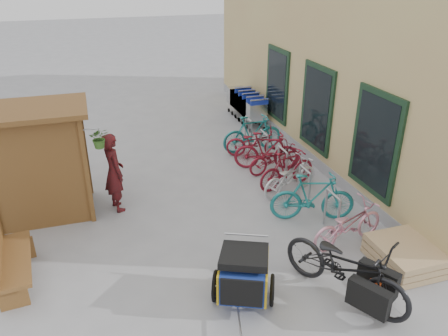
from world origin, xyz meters
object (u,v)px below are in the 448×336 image
object	(u,v)px
child_trailer	(244,273)
bike_6	(255,142)
bike_3	(287,169)
kiosk	(34,148)
cargo_bike	(347,268)
bike_1	(312,197)
person_kiosk	(114,172)
bike_4	(275,158)
bike_0	(348,224)
bike_2	(290,177)
bench	(9,257)
bike_5	(267,151)
shopping_carts	(246,103)
bike_7	(252,134)
pallet_stack	(405,255)

from	to	relation	value
child_trailer	bike_6	bearing A→B (deg)	90.90
child_trailer	bike_3	bearing A→B (deg)	79.33
kiosk	cargo_bike	bearing A→B (deg)	-41.62
kiosk	bike_1	bearing A→B (deg)	-19.89
person_kiosk	bike_4	xyz separation A→B (m)	(4.08, 0.65, -0.49)
bike_3	bike_6	world-z (taller)	bike_3
person_kiosk	bike_0	xyz separation A→B (m)	(4.13, -2.73, -0.45)
person_kiosk	bike_2	distance (m)	4.02
kiosk	bench	xyz separation A→B (m)	(-0.41, -2.26, -1.02)
bike_3	bike_5	bearing A→B (deg)	-9.80
shopping_carts	person_kiosk	bearing A→B (deg)	-135.32
shopping_carts	bike_3	size ratio (longest dim) A/B	1.55
bench	bike_7	size ratio (longest dim) A/B	0.94
bike_5	shopping_carts	bearing A→B (deg)	6.89
cargo_bike	bike_2	world-z (taller)	cargo_bike
person_kiosk	bike_6	distance (m)	4.35
person_kiosk	bike_3	xyz separation A→B (m)	(4.02, -0.21, -0.41)
kiosk	bike_1	distance (m)	5.84
bench	kiosk	bearing A→B (deg)	74.02
cargo_bike	bike_7	size ratio (longest dim) A/B	1.31
bike_1	bike_7	distance (m)	3.88
pallet_stack	bike_7	size ratio (longest dim) A/B	0.67
bike_4	bike_7	world-z (taller)	bike_7
pallet_stack	bike_6	bearing A→B (deg)	98.45
bike_5	bike_2	bearing A→B (deg)	-160.87
bench	bike_7	bearing A→B (deg)	29.33
bike_6	bike_7	world-z (taller)	bike_7
bench	shopping_carts	bearing A→B (deg)	39.43
kiosk	pallet_stack	xyz separation A→B (m)	(6.28, -3.87, -1.34)
cargo_bike	bike_7	xyz separation A→B (m)	(0.75, 6.19, -0.04)
bike_6	shopping_carts	bearing A→B (deg)	3.94
bench	shopping_carts	size ratio (longest dim) A/B	0.68
person_kiosk	bike_3	world-z (taller)	person_kiosk
bench	bike_2	size ratio (longest dim) A/B	1.04
bike_0	kiosk	bearing A→B (deg)	51.08
pallet_stack	person_kiosk	xyz separation A→B (m)	(-4.76, 3.63, 0.68)
bike_2	bike_6	world-z (taller)	same
person_kiosk	bike_2	xyz separation A→B (m)	(3.96, -0.50, -0.47)
person_kiosk	bike_4	distance (m)	4.16
bike_2	bench	bearing A→B (deg)	85.15
bike_2	bike_4	distance (m)	1.16
kiosk	bike_7	xyz separation A→B (m)	(5.55, 1.92, -1.02)
bike_5	bench	bearing A→B (deg)	135.54
person_kiosk	bike_2	bearing A→B (deg)	-113.26
bike_3	bike_4	world-z (taller)	bike_3
bike_1	bike_7	size ratio (longest dim) A/B	1.00
child_trailer	bike_4	world-z (taller)	child_trailer
cargo_bike	bike_7	distance (m)	6.23
bike_0	bike_3	bearing A→B (deg)	-8.80
shopping_carts	bike_0	distance (m)	7.46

